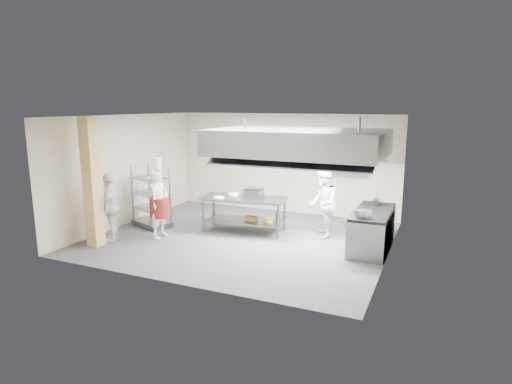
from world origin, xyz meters
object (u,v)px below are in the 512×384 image
at_px(chef_head, 159,204).
at_px(griddle, 254,193).
at_px(island, 244,215).
at_px(chef_line, 323,203).
at_px(chef_plating, 111,207).
at_px(stockpot, 360,214).
at_px(cooking_range, 372,231).
at_px(pass_rack, 151,197).

xyz_separation_m(chef_head, griddle, (1.94, 1.39, 0.15)).
height_order(island, chef_head, chef_head).
bearing_deg(chef_line, chef_plating, -81.81).
distance_m(chef_line, stockpot, 1.58).
height_order(cooking_range, chef_head, chef_head).
height_order(cooking_range, stockpot, stockpot).
bearing_deg(chef_head, chef_line, -69.06).
xyz_separation_m(griddle, stockpot, (2.87, -0.84, -0.04)).
bearing_deg(griddle, pass_rack, -166.21).
height_order(cooking_range, chef_line, chef_line).
distance_m(island, stockpot, 3.24).
bearing_deg(island, cooking_range, -8.05).
bearing_deg(stockpot, chef_plating, -168.11).
relative_size(chef_head, stockpot, 7.69).
bearing_deg(chef_line, griddle, -99.46).
distance_m(island, chef_line, 2.07).
xyz_separation_m(pass_rack, stockpot, (5.62, -0.19, 0.16)).
height_order(chef_head, chef_line, chef_head).
xyz_separation_m(pass_rack, griddle, (2.75, 0.66, 0.20)).
xyz_separation_m(cooking_range, griddle, (-3.03, 0.12, 0.60)).
distance_m(island, cooking_range, 3.26).
xyz_separation_m(island, cooking_range, (3.26, -0.02, -0.04)).
distance_m(island, griddle, 0.62).
xyz_separation_m(pass_rack, chef_line, (4.51, 0.94, 0.04)).
relative_size(pass_rack, chef_line, 0.95).
height_order(cooking_range, chef_plating, chef_plating).
height_order(griddle, stockpot, griddle).
height_order(island, chef_plating, chef_plating).
bearing_deg(cooking_range, stockpot, -102.36).
bearing_deg(chef_head, stockpot, -86.89).
height_order(cooking_range, griddle, griddle).
bearing_deg(chef_head, pass_rack, 44.33).
xyz_separation_m(chef_head, stockpot, (4.81, 0.55, 0.11)).
height_order(pass_rack, griddle, pass_rack).
distance_m(island, chef_plating, 3.31).
height_order(island, cooking_range, island).
distance_m(chef_plating, stockpot, 5.87).
height_order(chef_head, chef_plating, chef_head).
bearing_deg(chef_line, stockpot, 26.11).
xyz_separation_m(cooking_range, stockpot, (-0.16, -0.72, 0.56)).
relative_size(cooking_range, chef_plating, 1.19).
relative_size(pass_rack, chef_plating, 0.97).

